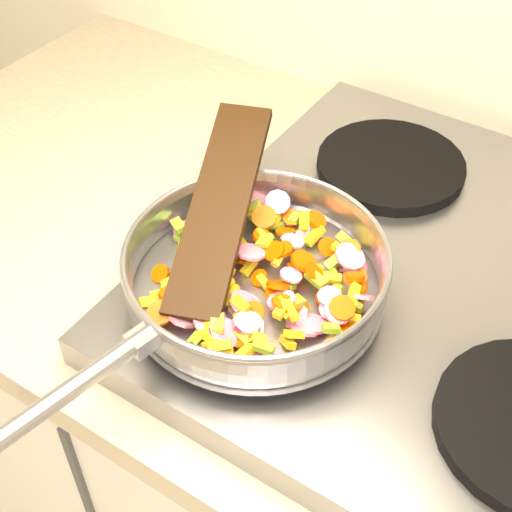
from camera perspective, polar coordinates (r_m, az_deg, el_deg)
The scene contains 6 objects.
cooktop at distance 0.83m, azimuth 15.04°, elevation -2.65°, with size 0.60×0.60×0.04m, color #939399.
grate_fl at distance 0.75m, azimuth 1.56°, elevation -3.54°, with size 0.19×0.19×0.02m, color black.
grate_bl at distance 0.94m, azimuth 10.72°, elevation 7.14°, with size 0.19×0.19×0.02m, color black.
saute_pan at distance 0.73m, azimuth -0.15°, elevation -1.15°, with size 0.31×0.47×0.06m.
vegetable_heap at distance 0.73m, azimuth 0.78°, elevation -2.01°, with size 0.25×0.23×0.05m.
wooden_spatula at distance 0.75m, azimuth -2.89°, elevation 4.01°, with size 0.26×0.06×0.01m, color black.
Camera 1 is at (-0.58, 1.09, 1.50)m, focal length 50.00 mm.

